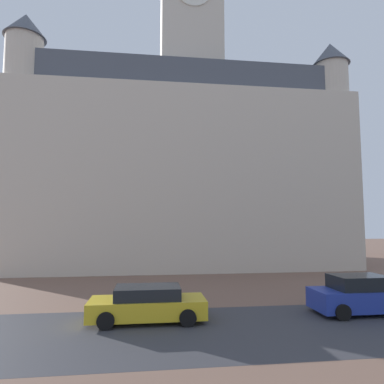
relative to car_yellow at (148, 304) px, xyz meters
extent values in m
plane|color=brown|center=(1.93, -0.80, -0.66)|extent=(120.00, 120.00, 0.00)
cube|color=#38383D|center=(1.93, -1.36, -0.66)|extent=(120.00, 6.16, 0.00)
cube|color=beige|center=(2.95, 19.26, 6.75)|extent=(28.71, 15.54, 14.81)
cube|color=#4C515B|center=(2.95, 19.26, 15.35)|extent=(26.41, 14.30, 2.40)
cube|color=beige|center=(3.99, 19.26, 14.57)|extent=(5.98, 5.98, 30.46)
cylinder|color=beige|center=(-9.90, 12.99, 8.53)|extent=(2.80, 2.80, 18.38)
cone|color=#4C515B|center=(-9.90, 12.99, 18.72)|extent=(3.20, 3.20, 2.00)
cylinder|color=beige|center=(15.81, 12.99, 8.21)|extent=(2.80, 2.80, 17.73)
cone|color=#4C515B|center=(15.81, 12.99, 18.08)|extent=(3.20, 3.20, 2.00)
cube|color=gold|center=(0.00, 0.00, -0.13)|extent=(4.54, 1.77, 0.70)
cube|color=black|center=(0.00, 0.00, 0.46)|extent=(2.54, 1.56, 0.47)
cylinder|color=black|center=(1.50, 0.88, -0.34)|extent=(0.64, 0.22, 0.64)
cylinder|color=black|center=(1.50, -0.88, -0.34)|extent=(0.64, 0.22, 0.64)
cylinder|color=black|center=(-1.50, 0.88, -0.34)|extent=(0.64, 0.22, 0.64)
cylinder|color=black|center=(-1.50, -0.88, -0.34)|extent=(0.64, 0.22, 0.64)
cube|color=#23389E|center=(9.01, 0.00, -0.06)|extent=(4.01, 1.76, 0.84)
cube|color=black|center=(9.01, 0.00, 0.65)|extent=(2.24, 1.55, 0.58)
cylinder|color=black|center=(7.69, -0.88, -0.34)|extent=(0.64, 0.22, 0.64)
cylinder|color=black|center=(7.69, 0.88, -0.34)|extent=(0.64, 0.22, 0.64)
cylinder|color=black|center=(10.33, 0.88, -0.34)|extent=(0.64, 0.22, 0.64)
camera|label=1|loc=(0.04, -13.61, 3.23)|focal=31.21mm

